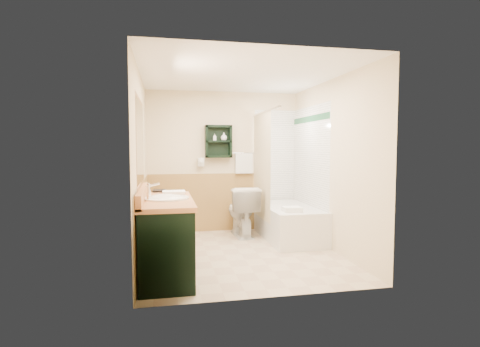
# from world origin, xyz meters

# --- Properties ---
(floor) EXTENTS (3.00, 3.00, 0.00)m
(floor) POSITION_xyz_m (0.00, 0.00, 0.00)
(floor) COLOR beige
(floor) RESTS_ON ground
(back_wall) EXTENTS (2.60, 0.04, 2.40)m
(back_wall) POSITION_xyz_m (0.00, 1.52, 1.20)
(back_wall) COLOR #FFF0C7
(back_wall) RESTS_ON ground
(left_wall) EXTENTS (0.04, 3.00, 2.40)m
(left_wall) POSITION_xyz_m (-1.32, 0.00, 1.20)
(left_wall) COLOR #FFF0C7
(left_wall) RESTS_ON ground
(right_wall) EXTENTS (0.04, 3.00, 2.40)m
(right_wall) POSITION_xyz_m (1.32, 0.00, 1.20)
(right_wall) COLOR #FFF0C7
(right_wall) RESTS_ON ground
(ceiling) EXTENTS (2.60, 3.00, 0.04)m
(ceiling) POSITION_xyz_m (0.00, 0.00, 2.42)
(ceiling) COLOR white
(ceiling) RESTS_ON back_wall
(wainscot_left) EXTENTS (2.98, 2.98, 1.00)m
(wainscot_left) POSITION_xyz_m (-1.29, 0.00, 0.50)
(wainscot_left) COLOR #B58C49
(wainscot_left) RESTS_ON left_wall
(wainscot_back) EXTENTS (2.58, 2.58, 1.00)m
(wainscot_back) POSITION_xyz_m (0.00, 1.49, 0.50)
(wainscot_back) COLOR #B58C49
(wainscot_back) RESTS_ON back_wall
(mirror_frame) EXTENTS (1.30, 1.30, 1.00)m
(mirror_frame) POSITION_xyz_m (-1.27, -0.55, 1.50)
(mirror_frame) COLOR brown
(mirror_frame) RESTS_ON left_wall
(mirror_glass) EXTENTS (1.20, 1.20, 0.90)m
(mirror_glass) POSITION_xyz_m (-1.27, -0.55, 1.50)
(mirror_glass) COLOR white
(mirror_glass) RESTS_ON left_wall
(tile_right) EXTENTS (1.50, 1.50, 2.10)m
(tile_right) POSITION_xyz_m (1.28, 0.75, 1.05)
(tile_right) COLOR white
(tile_right) RESTS_ON right_wall
(tile_back) EXTENTS (0.95, 0.95, 2.10)m
(tile_back) POSITION_xyz_m (1.03, 1.48, 1.05)
(tile_back) COLOR white
(tile_back) RESTS_ON back_wall
(tile_accent) EXTENTS (1.50, 1.50, 0.10)m
(tile_accent) POSITION_xyz_m (1.27, 0.75, 1.90)
(tile_accent) COLOR #164E2C
(tile_accent) RESTS_ON right_wall
(wall_shelf) EXTENTS (0.45, 0.15, 0.55)m
(wall_shelf) POSITION_xyz_m (-0.10, 1.41, 1.55)
(wall_shelf) COLOR black
(wall_shelf) RESTS_ON back_wall
(hair_dryer) EXTENTS (0.10, 0.24, 0.18)m
(hair_dryer) POSITION_xyz_m (-0.40, 1.43, 1.20)
(hair_dryer) COLOR white
(hair_dryer) RESTS_ON back_wall
(towel_bar) EXTENTS (0.40, 0.06, 0.40)m
(towel_bar) POSITION_xyz_m (0.35, 1.45, 1.35)
(towel_bar) COLOR silver
(towel_bar) RESTS_ON back_wall
(curtain_rod) EXTENTS (0.03, 1.60, 0.03)m
(curtain_rod) POSITION_xyz_m (0.53, 0.75, 2.00)
(curtain_rod) COLOR silver
(curtain_rod) RESTS_ON back_wall
(shower_curtain) EXTENTS (1.05, 1.05, 1.70)m
(shower_curtain) POSITION_xyz_m (0.53, 0.92, 1.15)
(shower_curtain) COLOR beige
(shower_curtain) RESTS_ON curtain_rod
(vanity) EXTENTS (0.59, 1.38, 0.87)m
(vanity) POSITION_xyz_m (-0.99, -0.65, 0.44)
(vanity) COLOR black
(vanity) RESTS_ON ground
(bathtub) EXTENTS (0.78, 1.50, 0.52)m
(bathtub) POSITION_xyz_m (0.93, 0.68, 0.26)
(bathtub) COLOR white
(bathtub) RESTS_ON ground
(toilet) EXTENTS (0.48, 0.83, 0.80)m
(toilet) POSITION_xyz_m (0.23, 1.05, 0.40)
(toilet) COLOR white
(toilet) RESTS_ON ground
(counter_towel) EXTENTS (0.27, 0.22, 0.04)m
(counter_towel) POSITION_xyz_m (-0.89, -0.24, 0.89)
(counter_towel) COLOR silver
(counter_towel) RESTS_ON vanity
(vanity_book) EXTENTS (0.17, 0.03, 0.23)m
(vanity_book) POSITION_xyz_m (-1.16, 0.08, 0.99)
(vanity_book) COLOR black
(vanity_book) RESTS_ON vanity
(tub_towel) EXTENTS (0.26, 0.21, 0.07)m
(tub_towel) POSITION_xyz_m (0.79, 0.19, 0.56)
(tub_towel) COLOR silver
(tub_towel) RESTS_ON bathtub
(soap_bottle_a) EXTENTS (0.07, 0.12, 0.05)m
(soap_bottle_a) POSITION_xyz_m (-0.16, 1.40, 1.59)
(soap_bottle_a) COLOR white
(soap_bottle_a) RESTS_ON wall_shelf
(soap_bottle_b) EXTENTS (0.15, 0.16, 0.11)m
(soap_bottle_b) POSITION_xyz_m (-0.01, 1.40, 1.62)
(soap_bottle_b) COLOR white
(soap_bottle_b) RESTS_ON wall_shelf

